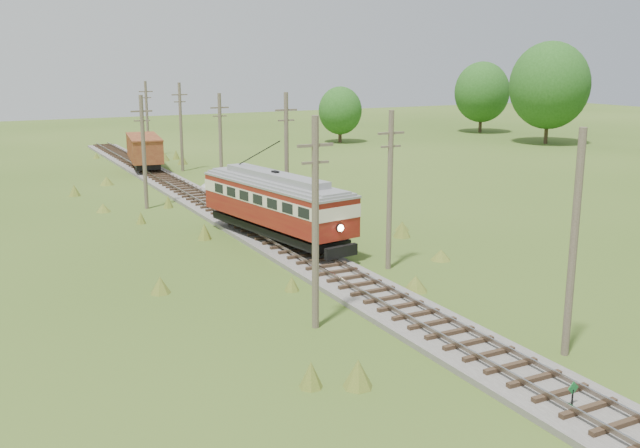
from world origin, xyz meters
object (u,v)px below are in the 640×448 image
gondola (144,150)px  gravel_pile (220,180)px  switch_marker (573,394)px  streetcar (276,201)px

gondola → gravel_pile: 12.71m
switch_marker → gondola: (0.20, 57.26, 1.56)m
switch_marker → gondola: bearing=89.8°
switch_marker → gravel_pile: (4.00, 45.24, -0.07)m
streetcar → gondola: bearing=80.5°
gondola → gravel_pile: bearing=-63.8°
streetcar → switch_marker: bearing=-100.0°
switch_marker → gravel_pile: 45.42m
streetcar → gondola: streetcar is taller
switch_marker → streetcar: 24.26m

